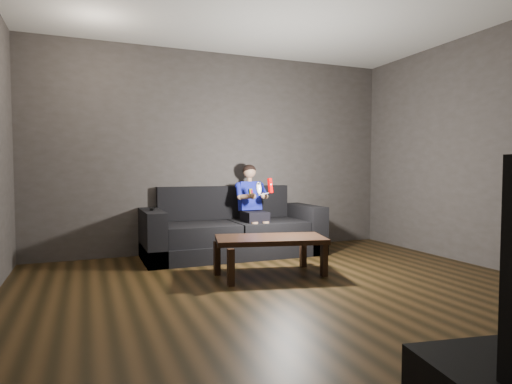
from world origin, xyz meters
name	(u,v)px	position (x,y,z in m)	size (l,w,h in m)	color
floor	(307,301)	(0.00, 0.00, 0.00)	(5.00, 5.00, 0.00)	black
back_wall	(220,153)	(0.00, 2.50, 1.35)	(5.00, 0.04, 2.70)	#3B3733
sofa	(232,233)	(0.04, 2.14, 0.29)	(2.30, 0.99, 0.89)	black
child	(252,200)	(0.31, 2.07, 0.72)	(0.43, 0.52, 1.05)	black
wii_remote_red	(270,186)	(0.39, 1.67, 0.92)	(0.06, 0.08, 0.18)	#C80000
nunchuk_white	(259,188)	(0.24, 1.67, 0.89)	(0.07, 0.10, 0.16)	white
wii_remote_black	(152,209)	(-0.99, 2.06, 0.64)	(0.08, 0.17, 0.03)	black
coffee_table	(270,242)	(0.06, 0.93, 0.36)	(1.23, 0.81, 0.41)	black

